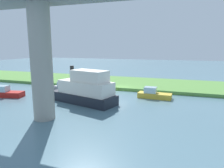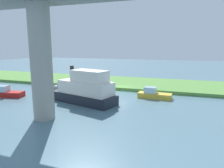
{
  "view_description": "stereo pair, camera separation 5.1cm",
  "coord_description": "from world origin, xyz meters",
  "px_view_note": "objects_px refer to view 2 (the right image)",
  "views": [
    {
      "loc": [
        -9.35,
        30.62,
        7.01
      ],
      "look_at": [
        -0.4,
        5.0,
        2.0
      ],
      "focal_mm": 32.82,
      "sensor_mm": 36.0,
      "label": 1
    },
    {
      "loc": [
        -9.4,
        30.6,
        7.01
      ],
      "look_at": [
        -0.4,
        5.0,
        2.0
      ],
      "focal_mm": 32.82,
      "sensor_mm": 36.0,
      "label": 2
    }
  ],
  "objects_px": {
    "person_on_bank": "(95,81)",
    "houseboat_blue": "(85,90)",
    "motorboat_white": "(65,87)",
    "motorboat_red": "(154,94)",
    "skiff_small": "(6,93)",
    "mooring_post": "(103,82)",
    "pontoon_yellow": "(97,89)",
    "bridge_pylon": "(41,63)"
  },
  "relations": [
    {
      "from": "mooring_post",
      "to": "houseboat_blue",
      "type": "relative_size",
      "value": 0.11
    },
    {
      "from": "houseboat_blue",
      "to": "bridge_pylon",
      "type": "bearing_deg",
      "value": 80.44
    },
    {
      "from": "person_on_bank",
      "to": "motorboat_white",
      "type": "xyz_separation_m",
      "value": [
        3.73,
        3.55,
        -0.71
      ]
    },
    {
      "from": "houseboat_blue",
      "to": "pontoon_yellow",
      "type": "relative_size",
      "value": 1.76
    },
    {
      "from": "person_on_bank",
      "to": "mooring_post",
      "type": "relative_size",
      "value": 1.33
    },
    {
      "from": "person_on_bank",
      "to": "motorboat_red",
      "type": "xyz_separation_m",
      "value": [
        -10.63,
        4.1,
        -0.67
      ]
    },
    {
      "from": "person_on_bank",
      "to": "houseboat_blue",
      "type": "relative_size",
      "value": 0.15
    },
    {
      "from": "skiff_small",
      "to": "pontoon_yellow",
      "type": "height_order",
      "value": "pontoon_yellow"
    },
    {
      "from": "mooring_post",
      "to": "houseboat_blue",
      "type": "height_order",
      "value": "houseboat_blue"
    },
    {
      "from": "mooring_post",
      "to": "houseboat_blue",
      "type": "bearing_deg",
      "value": 97.55
    },
    {
      "from": "bridge_pylon",
      "to": "person_on_bank",
      "type": "distance_m",
      "value": 16.5
    },
    {
      "from": "bridge_pylon",
      "to": "pontoon_yellow",
      "type": "xyz_separation_m",
      "value": [
        -0.28,
        -12.12,
        -4.83
      ]
    },
    {
      "from": "motorboat_red",
      "to": "skiff_small",
      "type": "bearing_deg",
      "value": 17.05
    },
    {
      "from": "motorboat_white",
      "to": "bridge_pylon",
      "type": "bearing_deg",
      "value": 113.69
    },
    {
      "from": "bridge_pylon",
      "to": "skiff_small",
      "type": "distance_m",
      "value": 13.23
    },
    {
      "from": "mooring_post",
      "to": "pontoon_yellow",
      "type": "height_order",
      "value": "pontoon_yellow"
    },
    {
      "from": "houseboat_blue",
      "to": "motorboat_white",
      "type": "xyz_separation_m",
      "value": [
        6.5,
        -5.78,
        -1.2
      ]
    },
    {
      "from": "person_on_bank",
      "to": "motorboat_red",
      "type": "bearing_deg",
      "value": 158.88
    },
    {
      "from": "motorboat_white",
      "to": "motorboat_red",
      "type": "height_order",
      "value": "motorboat_red"
    },
    {
      "from": "pontoon_yellow",
      "to": "bridge_pylon",
      "type": "bearing_deg",
      "value": 88.66
    },
    {
      "from": "houseboat_blue",
      "to": "skiff_small",
      "type": "relative_size",
      "value": 1.91
    },
    {
      "from": "mooring_post",
      "to": "skiff_small",
      "type": "xyz_separation_m",
      "value": [
        10.8,
        10.0,
        -0.47
      ]
    },
    {
      "from": "pontoon_yellow",
      "to": "person_on_bank",
      "type": "bearing_deg",
      "value": -62.44
    },
    {
      "from": "motorboat_white",
      "to": "skiff_small",
      "type": "xyz_separation_m",
      "value": [
        5.51,
        6.65,
        0.07
      ]
    },
    {
      "from": "skiff_small",
      "to": "pontoon_yellow",
      "type": "bearing_deg",
      "value": -150.01
    },
    {
      "from": "motorboat_red",
      "to": "pontoon_yellow",
      "type": "relative_size",
      "value": 0.85
    },
    {
      "from": "houseboat_blue",
      "to": "pontoon_yellow",
      "type": "height_order",
      "value": "houseboat_blue"
    },
    {
      "from": "skiff_small",
      "to": "pontoon_yellow",
      "type": "relative_size",
      "value": 0.92
    },
    {
      "from": "bridge_pylon",
      "to": "motorboat_red",
      "type": "height_order",
      "value": "bridge_pylon"
    },
    {
      "from": "motorboat_red",
      "to": "skiff_small",
      "type": "xyz_separation_m",
      "value": [
        19.87,
        6.1,
        0.02
      ]
    },
    {
      "from": "houseboat_blue",
      "to": "motorboat_white",
      "type": "height_order",
      "value": "houseboat_blue"
    },
    {
      "from": "houseboat_blue",
      "to": "skiff_small",
      "type": "xyz_separation_m",
      "value": [
        12.01,
        0.87,
        -1.13
      ]
    },
    {
      "from": "skiff_small",
      "to": "motorboat_red",
      "type": "bearing_deg",
      "value": -162.95
    },
    {
      "from": "motorboat_red",
      "to": "pontoon_yellow",
      "type": "xyz_separation_m",
      "value": [
        8.68,
        -0.36,
        0.06
      ]
    },
    {
      "from": "motorboat_white",
      "to": "motorboat_red",
      "type": "xyz_separation_m",
      "value": [
        -14.36,
        0.55,
        0.05
      ]
    },
    {
      "from": "skiff_small",
      "to": "mooring_post",
      "type": "bearing_deg",
      "value": -137.21
    },
    {
      "from": "mooring_post",
      "to": "motorboat_red",
      "type": "height_order",
      "value": "mooring_post"
    },
    {
      "from": "motorboat_red",
      "to": "skiff_small",
      "type": "distance_m",
      "value": 20.79
    },
    {
      "from": "mooring_post",
      "to": "motorboat_white",
      "type": "height_order",
      "value": "mooring_post"
    },
    {
      "from": "motorboat_red",
      "to": "motorboat_white",
      "type": "bearing_deg",
      "value": -2.2
    },
    {
      "from": "mooring_post",
      "to": "motorboat_white",
      "type": "xyz_separation_m",
      "value": [
        5.29,
        3.35,
        -0.53
      ]
    },
    {
      "from": "mooring_post",
      "to": "motorboat_red",
      "type": "bearing_deg",
      "value": 156.71
    }
  ]
}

